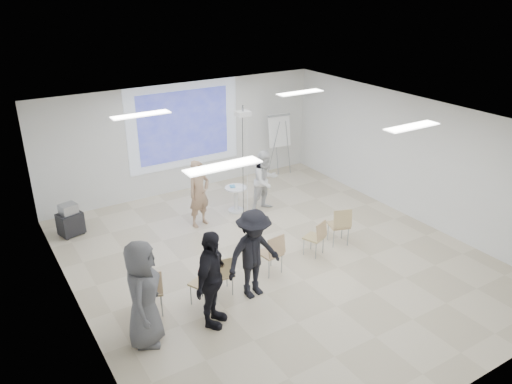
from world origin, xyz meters
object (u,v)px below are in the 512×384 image
audience_outer (142,288)px  chair_left_mid (206,281)px  audience_left (211,273)px  laptop (221,272)px  player_right (265,178)px  chair_center (273,251)px  pedestal_table (236,198)px  chair_right_far (340,223)px  chair_far_left (150,288)px  av_cart (70,221)px  player_left (199,189)px  chair_right_inner (317,235)px  chair_left_inner (223,272)px  flipchart_easel (279,131)px  audience_mid (254,249)px

audience_outer → chair_left_mid: bearing=-43.8°
audience_left → laptop: bearing=11.2°
audience_left → chair_left_mid: bearing=32.0°
player_right → chair_center: player_right is taller
chair_left_mid → laptop: (0.41, 0.21, -0.07)m
pedestal_table → chair_right_far: (1.10, -2.73, 0.15)m
chair_far_left → audience_outer: size_ratio=0.45×
chair_far_left → av_cart: chair_far_left is taller
player_left → chair_right_far: (2.21, -2.53, -0.40)m
chair_right_inner → player_left: bearing=98.5°
player_right → av_cart: player_right is taller
laptop → player_left: bearing=-99.0°
chair_left_inner → chair_center: (1.19, 0.12, 0.03)m
laptop → audience_left: 1.10m
player_right → flipchart_easel: flipchart_easel is taller
chair_far_left → chair_right_far: bearing=20.0°
flipchart_easel → chair_left_inner: bearing=-125.4°
player_left → chair_far_left: bearing=-144.9°
chair_center → chair_right_far: chair_right_far is taller
pedestal_table → laptop: bearing=-124.2°
laptop → audience_mid: bearing=150.3°
audience_outer → chair_center: bearing=-48.0°
chair_right_far → audience_left: 3.85m
chair_center → flipchart_easel: bearing=48.0°
laptop → audience_left: (-0.57, -0.75, 0.58)m
player_left → chair_left_inner: (-0.92, -2.86, -0.44)m
laptop → av_cart: 4.32m
player_right → audience_mid: bearing=-135.8°
player_right → player_left: bearing=167.1°
audience_left → av_cart: 4.86m
chair_left_mid → chair_right_inner: 2.83m
chair_center → chair_left_mid: bearing=-178.2°
player_left → chair_right_inner: 3.05m
laptop → flipchart_easel: (4.37, 4.50, 0.93)m
player_right → laptop: 3.83m
chair_left_mid → flipchart_easel: bearing=19.7°
chair_left_inner → audience_mid: (0.49, -0.30, 0.50)m
laptop → chair_right_inner: bearing=-167.3°
audience_outer → laptop: bearing=-41.0°
audience_mid → flipchart_easel: (3.89, 4.88, 0.38)m
av_cart → pedestal_table: bearing=-29.1°
audience_mid → laptop: bearing=135.8°
pedestal_table → audience_left: audience_left is taller
player_left → chair_right_inner: player_left is taller
pedestal_table → chair_center: chair_center is taller
audience_outer → av_cart: audience_outer is taller
chair_right_far → audience_left: audience_left is taller
player_left → chair_far_left: size_ratio=1.98×
player_left → av_cart: player_left is taller
chair_right_inner → laptop: chair_right_inner is taller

